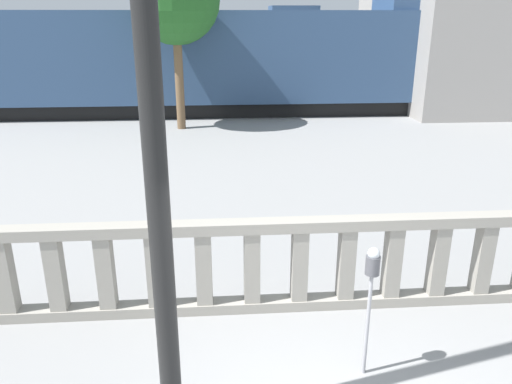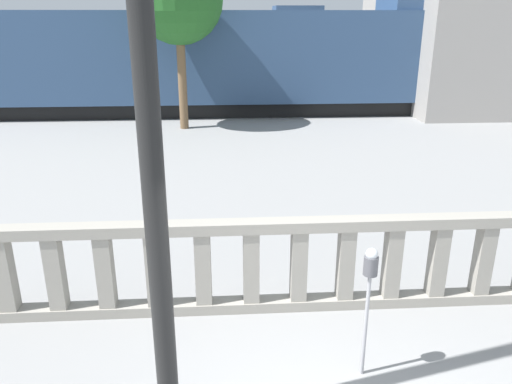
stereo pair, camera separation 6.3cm
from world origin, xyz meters
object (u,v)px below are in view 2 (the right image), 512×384
at_px(parking_meter, 370,278).
at_px(tree_left, 178,0).
at_px(lamppost, 147,92).
at_px(train_near, 164,61).
at_px(train_far, 156,44).

relative_size(parking_meter, tree_left, 0.27).
bearing_deg(tree_left, lamppost, -86.64).
bearing_deg(lamppost, train_near, 95.88).
height_order(train_near, train_far, train_near).
distance_m(train_far, tree_left, 17.37).
bearing_deg(tree_left, parking_meter, -77.61).
xyz_separation_m(train_far, tree_left, (2.88, -16.99, 2.20)).
bearing_deg(train_far, lamppost, -83.10).
bearing_deg(tree_left, train_far, 99.61).
distance_m(parking_meter, tree_left, 13.15).
xyz_separation_m(lamppost, train_far, (-3.65, 30.18, -1.24)).
distance_m(lamppost, parking_meter, 2.86).
height_order(lamppost, parking_meter, lamppost).
bearing_deg(lamppost, parking_meter, 18.52).
relative_size(train_far, tree_left, 3.92).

